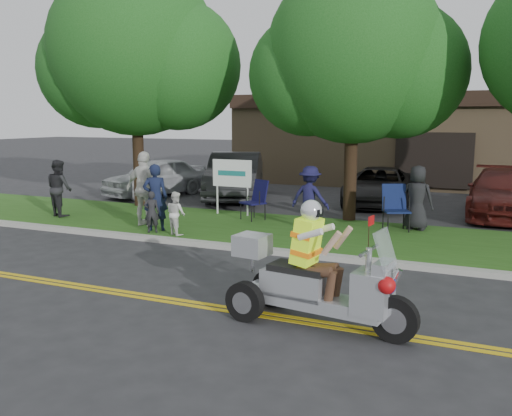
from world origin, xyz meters
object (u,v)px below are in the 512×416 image
at_px(lawn_chair_a, 257,197).
at_px(parked_car_far_left, 156,177).
at_px(spectator_adult_left, 155,197).
at_px(parked_car_left, 235,176).
at_px(trike_scooter, 312,282).
at_px(spectator_adult_mid, 59,188).
at_px(lawn_chair_b, 395,204).
at_px(spectator_adult_right, 145,189).
at_px(parked_car_mid, 379,186).
at_px(parked_car_right, 503,193).

distance_m(lawn_chair_a, parked_car_far_left, 6.69).
bearing_deg(spectator_adult_left, parked_car_left, -111.44).
height_order(lawn_chair_a, parked_car_far_left, parked_car_far_left).
relative_size(trike_scooter, spectator_adult_mid, 1.68).
distance_m(lawn_chair_b, parked_car_far_left, 10.14).
distance_m(trike_scooter, parked_car_far_left, 13.99).
xyz_separation_m(lawn_chair_b, spectator_adult_mid, (-9.37, -1.91, 0.17)).
xyz_separation_m(lawn_chair_a, parked_car_far_left, (-5.71, 3.48, -0.01)).
relative_size(trike_scooter, lawn_chair_a, 2.48).
relative_size(spectator_adult_mid, spectator_adult_right, 0.84).
bearing_deg(lawn_chair_a, trike_scooter, -30.98).
distance_m(spectator_adult_mid, parked_car_mid, 10.38).
xyz_separation_m(trike_scooter, lawn_chair_a, (-3.80, 6.77, 0.10)).
xyz_separation_m(lawn_chair_a, parked_car_right, (6.44, 3.95, -0.03)).
bearing_deg(spectator_adult_left, parked_car_mid, -150.25).
bearing_deg(parked_car_mid, parked_car_right, -15.17).
relative_size(lawn_chair_a, spectator_adult_left, 0.66).
distance_m(spectator_adult_left, spectator_adult_mid, 3.82).
height_order(lawn_chair_a, parked_car_mid, parked_car_mid).
xyz_separation_m(spectator_adult_mid, parked_car_mid, (8.11, 6.47, -0.30)).
distance_m(spectator_adult_mid, parked_car_far_left, 5.30).
bearing_deg(spectator_adult_right, parked_car_left, -85.73).
xyz_separation_m(spectator_adult_mid, parked_car_left, (2.93, 5.81, -0.09)).
bearing_deg(parked_car_far_left, trike_scooter, -29.33).
distance_m(lawn_chair_a, parked_car_right, 7.55).
distance_m(spectator_adult_mid, spectator_adult_right, 3.17).
bearing_deg(parked_car_left, trike_scooter, -79.57).
distance_m(parked_car_left, parked_car_mid, 5.22).
distance_m(lawn_chair_a, spectator_adult_left, 3.02).
relative_size(lawn_chair_a, parked_car_right, 0.23).
xyz_separation_m(lawn_chair_a, lawn_chair_b, (3.85, 0.10, 0.03)).
xyz_separation_m(parked_car_far_left, parked_car_left, (3.12, 0.52, 0.12)).
xyz_separation_m(spectator_adult_left, spectator_adult_right, (-0.61, 0.43, 0.14)).
distance_m(trike_scooter, parked_car_left, 12.53).
distance_m(trike_scooter, parked_car_mid, 11.50).
relative_size(lawn_chair_a, spectator_adult_mid, 0.68).
relative_size(trike_scooter, spectator_adult_right, 1.41).
relative_size(trike_scooter, lawn_chair_b, 2.38).
relative_size(spectator_adult_right, parked_car_right, 0.41).
height_order(lawn_chair_a, spectator_adult_right, spectator_adult_right).
xyz_separation_m(spectator_adult_mid, spectator_adult_right, (3.15, -0.20, 0.16)).
height_order(spectator_adult_mid, parked_car_left, spectator_adult_mid).
bearing_deg(parked_car_far_left, lawn_chair_b, -1.67).
xyz_separation_m(spectator_adult_mid, parked_car_right, (11.96, 5.76, -0.23)).
height_order(spectator_adult_left, parked_car_far_left, spectator_adult_left).
xyz_separation_m(lawn_chair_a, parked_car_mid, (2.58, 4.66, -0.10)).
distance_m(trike_scooter, parked_car_right, 11.04).
xyz_separation_m(spectator_adult_right, parked_car_right, (8.81, 5.96, -0.39)).
bearing_deg(parked_car_far_left, parked_car_mid, 25.94).
height_order(lawn_chair_a, parked_car_left, parked_car_left).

